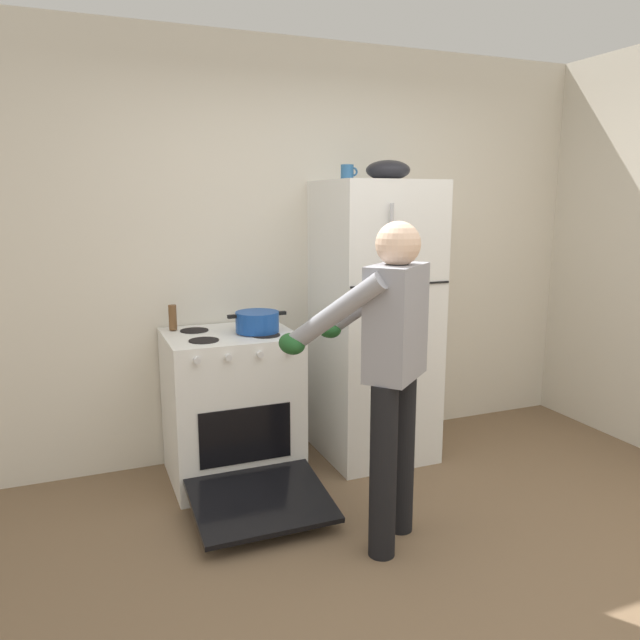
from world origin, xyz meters
The scene contains 9 objects.
ground centered at (0.00, 0.00, 0.00)m, with size 8.00×8.00×0.00m, color brown.
kitchen_wall_back centered at (0.00, 1.95, 1.35)m, with size 6.00×0.10×2.70m, color silver.
refrigerator centered at (0.40, 1.57, 0.91)m, with size 0.68×0.72×1.81m.
stove_range centered at (-0.57, 1.55, 0.45)m, with size 0.76×1.22×0.92m.
person_cook centered at (-0.05, 0.56, 0.96)m, with size 0.71×0.76×1.60m.
red_pot centered at (-0.41, 1.52, 0.98)m, with size 0.36×0.26×0.12m.
coffee_mug centered at (0.22, 1.62, 1.86)m, with size 0.11×0.08×0.10m.
pepper_mill centered at (-0.87, 1.77, 0.99)m, with size 0.05×0.05×0.15m, color brown.
mixing_bowl centered at (0.48, 1.57, 1.88)m, with size 0.28×0.28×0.13m, color black.
Camera 1 is at (-1.40, -1.94, 1.69)m, focal length 34.27 mm.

